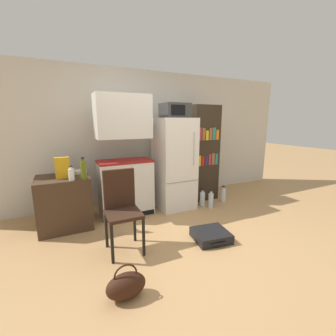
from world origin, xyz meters
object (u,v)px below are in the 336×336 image
refrigerator (174,164)px  handbag (126,285)px  cereal_box (62,168)px  chair (121,203)px  side_table (64,202)px  water_bottle_middle (223,195)px  bottle_olive_oil (83,170)px  water_bottle_front (202,199)px  kitchen_hutch (125,161)px  bottle_amber_beer (58,171)px  suitcase_large_flat (211,235)px  bowl (78,172)px  water_bottle_back (211,200)px  bottle_milk_white (71,174)px  microwave (175,111)px  bottle_ketchup_red (64,168)px  bookshelf (203,153)px

refrigerator → handbag: 2.37m
refrigerator → cereal_box: 1.83m
cereal_box → handbag: 1.91m
chair → handbag: chair is taller
side_table → water_bottle_middle: 2.85m
bottle_olive_oil → water_bottle_front: 2.18m
kitchen_hutch → bottle_amber_beer: bearing=179.9°
side_table → suitcase_large_flat: size_ratio=1.50×
refrigerator → water_bottle_front: refrigerator is taller
kitchen_hutch → water_bottle_front: (1.37, -0.29, -0.77)m
kitchen_hutch → cereal_box: 0.95m
bowl → cereal_box: bearing=-134.4°
water_bottle_back → kitchen_hutch: bearing=163.5°
suitcase_large_flat → bowl: bearing=144.9°
bowl → suitcase_large_flat: (1.49, -1.42, -0.73)m
bottle_milk_white → water_bottle_middle: bearing=1.3°
bottle_amber_beer → suitcase_large_flat: 2.36m
cereal_box → water_bottle_front: (2.30, -0.12, -0.78)m
microwave → side_table: bearing=-179.7°
kitchen_hutch → water_bottle_back: bearing=-16.5°
bottle_ketchup_red → water_bottle_back: bottle_ketchup_red is taller
kitchen_hutch → bottle_olive_oil: 0.76m
chair → cereal_box: bearing=125.9°
bottle_olive_oil → cereal_box: bottle_olive_oil is taller
kitchen_hutch → water_bottle_front: 1.60m
bottle_olive_oil → water_bottle_back: (2.13, -0.08, -0.75)m
chair → water_bottle_front: bearing=24.6°
side_table → suitcase_large_flat: side_table is taller
bookshelf → bowl: (-2.31, -0.01, -0.14)m
handbag → water_bottle_back: bearing=35.8°
water_bottle_back → microwave: bearing=148.3°
side_table → water_bottle_front: size_ratio=2.32×
bookshelf → refrigerator: bearing=-168.8°
cereal_box → water_bottle_back: 2.53m
refrigerator → bottle_olive_oil: bearing=-170.0°
bowl → bottle_milk_white: bearing=-106.8°
bottle_olive_oil → bottle_amber_beer: size_ratio=1.72×
bottle_ketchup_red → kitchen_hutch: bearing=-11.3°
bottle_milk_white → water_bottle_middle: (2.71, 0.06, -0.72)m
bottle_amber_beer → water_bottle_middle: size_ratio=0.57×
bottle_milk_white → bottle_olive_oil: bearing=-7.0°
kitchen_hutch → bottle_ketchup_red: 0.93m
water_bottle_front → refrigerator: bearing=155.9°
side_table → refrigerator: bearing=0.3°
bottle_milk_white → handbag: (0.31, -1.53, -0.72)m
chair → water_bottle_back: size_ratio=2.92×
kitchen_hutch → refrigerator: (0.88, -0.08, -0.11)m
bottle_amber_beer → chair: (0.66, -1.03, -0.26)m
refrigerator → bookshelf: bookshelf is taller
bottle_milk_white → water_bottle_back: 2.40m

